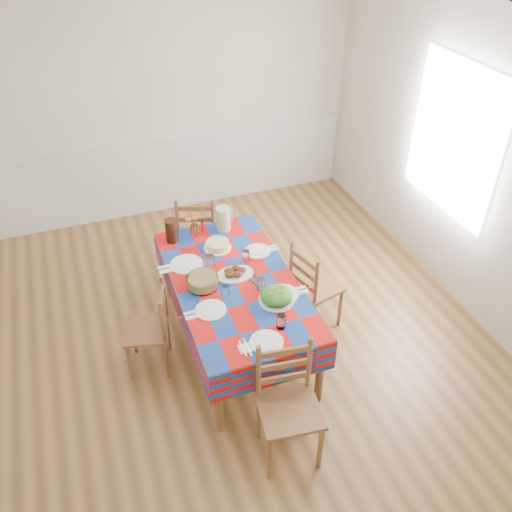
{
  "coord_description": "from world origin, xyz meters",
  "views": [
    {
      "loc": [
        -1.03,
        -3.36,
        3.58
      ],
      "look_at": [
        0.21,
        -0.01,
        0.92
      ],
      "focal_mm": 38.0,
      "sensor_mm": 36.0,
      "label": 1
    }
  ],
  "objects_px": {
    "dining_table": "(235,288)",
    "chair_near": "(288,406)",
    "tea_pitcher": "(172,231)",
    "chair_far": "(198,234)",
    "green_pitcher": "(223,219)",
    "chair_left": "(151,329)",
    "chair_right": "(313,287)",
    "meat_platter": "(235,273)"
  },
  "relations": [
    {
      "from": "chair_far",
      "to": "chair_right",
      "type": "xyz_separation_m",
      "value": [
        0.75,
        -1.17,
        -0.02
      ]
    },
    {
      "from": "chair_near",
      "to": "meat_platter",
      "type": "bearing_deg",
      "value": 96.33
    },
    {
      "from": "dining_table",
      "to": "chair_near",
      "type": "xyz_separation_m",
      "value": [
        0.01,
        -1.16,
        -0.16
      ]
    },
    {
      "from": "meat_platter",
      "to": "chair_right",
      "type": "xyz_separation_m",
      "value": [
        0.71,
        -0.08,
        -0.3
      ]
    },
    {
      "from": "chair_far",
      "to": "chair_left",
      "type": "xyz_separation_m",
      "value": [
        -0.72,
        -1.17,
        -0.04
      ]
    },
    {
      "from": "chair_far",
      "to": "chair_right",
      "type": "height_order",
      "value": "chair_far"
    },
    {
      "from": "meat_platter",
      "to": "chair_near",
      "type": "distance_m",
      "value": 1.26
    },
    {
      "from": "green_pitcher",
      "to": "chair_left",
      "type": "bearing_deg",
      "value": -138.55
    },
    {
      "from": "green_pitcher",
      "to": "chair_far",
      "type": "distance_m",
      "value": 0.56
    },
    {
      "from": "chair_near",
      "to": "chair_right",
      "type": "relative_size",
      "value": 1.08
    },
    {
      "from": "green_pitcher",
      "to": "chair_far",
      "type": "bearing_deg",
      "value": 112.76
    },
    {
      "from": "green_pitcher",
      "to": "tea_pitcher",
      "type": "relative_size",
      "value": 1.03
    },
    {
      "from": "dining_table",
      "to": "meat_platter",
      "type": "distance_m",
      "value": 0.13
    },
    {
      "from": "chair_far",
      "to": "chair_left",
      "type": "bearing_deg",
      "value": 77.76
    },
    {
      "from": "dining_table",
      "to": "chair_left",
      "type": "distance_m",
      "value": 0.77
    },
    {
      "from": "meat_platter",
      "to": "tea_pitcher",
      "type": "relative_size",
      "value": 1.44
    },
    {
      "from": "chair_far",
      "to": "tea_pitcher",
      "type": "bearing_deg",
      "value": 70.27
    },
    {
      "from": "chair_left",
      "to": "chair_right",
      "type": "xyz_separation_m",
      "value": [
        1.47,
        -0.0,
        0.03
      ]
    },
    {
      "from": "meat_platter",
      "to": "chair_left",
      "type": "bearing_deg",
      "value": -173.97
    },
    {
      "from": "dining_table",
      "to": "chair_left",
      "type": "relative_size",
      "value": 2.19
    },
    {
      "from": "chair_right",
      "to": "chair_left",
      "type": "bearing_deg",
      "value": 74.97
    },
    {
      "from": "dining_table",
      "to": "tea_pitcher",
      "type": "height_order",
      "value": "tea_pitcher"
    },
    {
      "from": "dining_table",
      "to": "chair_left",
      "type": "height_order",
      "value": "chair_left"
    },
    {
      "from": "green_pitcher",
      "to": "chair_near",
      "type": "bearing_deg",
      "value": -94.23
    },
    {
      "from": "chair_near",
      "to": "chair_far",
      "type": "distance_m",
      "value": 2.32
    },
    {
      "from": "meat_platter",
      "to": "tea_pitcher",
      "type": "xyz_separation_m",
      "value": [
        -0.38,
        0.68,
        0.09
      ]
    },
    {
      "from": "green_pitcher",
      "to": "chair_left",
      "type": "relative_size",
      "value": 0.28
    },
    {
      "from": "tea_pitcher",
      "to": "chair_near",
      "type": "relative_size",
      "value": 0.23
    },
    {
      "from": "meat_platter",
      "to": "green_pitcher",
      "type": "relative_size",
      "value": 1.4
    },
    {
      "from": "tea_pitcher",
      "to": "chair_left",
      "type": "xyz_separation_m",
      "value": [
        -0.39,
        -0.76,
        -0.42
      ]
    },
    {
      "from": "tea_pitcher",
      "to": "chair_far",
      "type": "distance_m",
      "value": 0.65
    },
    {
      "from": "chair_near",
      "to": "chair_far",
      "type": "relative_size",
      "value": 1.04
    },
    {
      "from": "meat_platter",
      "to": "chair_near",
      "type": "relative_size",
      "value": 0.34
    },
    {
      "from": "tea_pitcher",
      "to": "chair_far",
      "type": "relative_size",
      "value": 0.24
    },
    {
      "from": "dining_table",
      "to": "chair_right",
      "type": "height_order",
      "value": "chair_right"
    },
    {
      "from": "green_pitcher",
      "to": "tea_pitcher",
      "type": "xyz_separation_m",
      "value": [
        -0.5,
        -0.02,
        -0.0
      ]
    },
    {
      "from": "dining_table",
      "to": "chair_near",
      "type": "bearing_deg",
      "value": -89.72
    },
    {
      "from": "tea_pitcher",
      "to": "chair_left",
      "type": "relative_size",
      "value": 0.27
    },
    {
      "from": "green_pitcher",
      "to": "chair_left",
      "type": "height_order",
      "value": "green_pitcher"
    },
    {
      "from": "meat_platter",
      "to": "chair_near",
      "type": "bearing_deg",
      "value": -90.97
    },
    {
      "from": "dining_table",
      "to": "chair_right",
      "type": "bearing_deg",
      "value": -0.83
    },
    {
      "from": "green_pitcher",
      "to": "chair_near",
      "type": "height_order",
      "value": "chair_near"
    }
  ]
}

